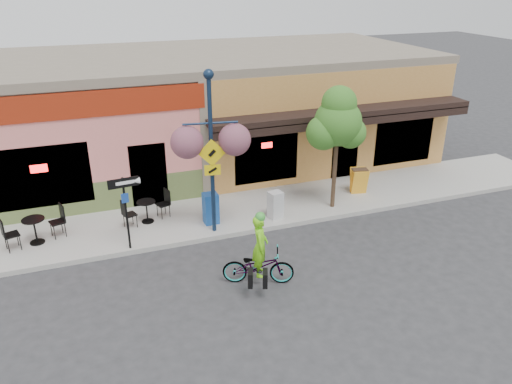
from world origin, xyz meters
TOP-DOWN VIEW (x-y plane):
  - ground at (0.00, 0.00)m, footprint 90.00×90.00m
  - sidewalk at (0.00, 2.00)m, footprint 24.00×3.00m
  - curb at (0.00, 0.55)m, footprint 24.00×0.12m
  - building at (0.00, 7.50)m, footprint 18.20×8.20m
  - bicycle at (-1.10, -2.02)m, footprint 1.95×1.26m
  - cyclist_rider at (-1.05, -2.02)m, footprint 0.59×0.71m
  - lamp_post at (-1.48, 0.85)m, footprint 1.65×0.86m
  - one_way_sign at (-4.04, 0.65)m, footprint 0.85×0.27m
  - cafe_set_left at (-6.57, 1.88)m, footprint 1.87×1.32m
  - cafe_set_right at (-3.32, 2.13)m, footprint 1.71×1.24m
  - newspaper_box_blue at (-1.43, 1.39)m, footprint 0.46×0.41m
  - newspaper_box_grey at (0.60, 1.04)m, footprint 0.49×0.47m
  - street_tree at (2.74, 1.16)m, footprint 1.80×1.80m
  - sandwich_board at (4.10, 1.70)m, footprint 0.62×0.51m

SIDE VIEW (x-z plane):
  - ground at x=0.00m, z-range 0.00..0.00m
  - sidewalk at x=0.00m, z-range 0.00..0.15m
  - curb at x=0.00m, z-range 0.00..0.15m
  - bicycle at x=-1.10m, z-range 0.00..0.97m
  - newspaper_box_grey at x=0.60m, z-range 0.15..1.05m
  - sandwich_board at x=4.10m, z-range 0.15..1.07m
  - cafe_set_right at x=-3.32m, z-range 0.15..1.08m
  - newspaper_box_blue at x=-1.43m, z-range 0.15..1.15m
  - cafe_set_left at x=-6.57m, z-range 0.15..1.17m
  - cyclist_rider at x=-1.05m, z-range 0.00..1.67m
  - one_way_sign at x=-4.04m, z-range 0.15..2.34m
  - street_tree at x=2.74m, z-range 0.15..4.29m
  - building at x=0.00m, z-range 0.00..4.50m
  - lamp_post at x=-1.48m, z-range 0.15..5.06m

